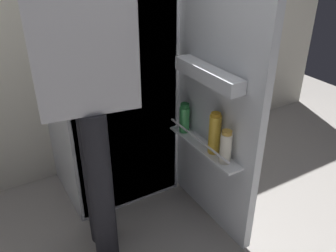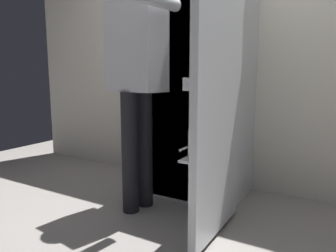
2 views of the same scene
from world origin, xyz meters
name	(u,v)px [view 2 (image 2 of 2)]	position (x,y,z in m)	size (l,w,h in m)	color
ground_plane	(172,216)	(0.00, 0.00, 0.00)	(5.78, 5.78, 0.00)	gray
kitchen_wall	(221,39)	(0.00, 0.87, 1.31)	(4.40, 0.10, 2.61)	silver
refrigerator	(205,91)	(0.03, 0.48, 0.87)	(0.73, 1.25, 1.74)	silver
person	(137,65)	(-0.28, 0.00, 1.06)	(0.57, 0.80, 1.75)	black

